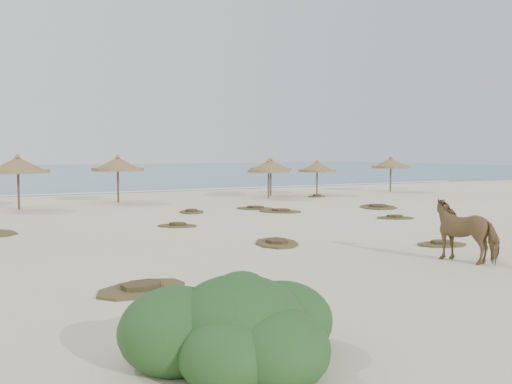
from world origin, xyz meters
The scene contains 21 objects.
ground centered at (0.00, 0.00, 0.00)m, with size 160.00×160.00×0.00m, color beige.
ocean centered at (0.00, 75.00, 0.00)m, with size 200.00×100.00×0.01m, color #275B75.
foam_line centered at (0.00, 26.00, 0.00)m, with size 70.00×0.60×0.01m, color white.
palapa_2 centered at (-6.92, 15.76, 2.26)m, with size 4.04×4.04×2.91m.
palapa_3 centered at (-1.28, 17.52, 2.22)m, with size 3.88×3.88×2.86m.
palapa_4 centered at (9.25, 17.73, 2.05)m, with size 3.20×3.20×2.65m.
palapa_5 centered at (8.03, 15.92, 2.00)m, with size 3.63×3.63×2.57m.
palapa_6 centered at (12.47, 16.87, 1.92)m, with size 3.06×3.06×2.47m.
palapa_7 centered at (19.27, 16.98, 2.10)m, with size 3.20×3.20×2.71m.
horse centered at (2.23, -5.00, 0.83)m, with size 0.90×1.97×1.67m, color brown.
bush centered at (-6.67, -8.77, 0.48)m, with size 3.24×2.86×1.45m.
scrub_2 centered at (-2.13, 5.57, 0.05)m, with size 1.92×1.79×0.16m.
scrub_3 centered at (4.34, 8.32, 0.05)m, with size 2.53×2.54×0.16m.
scrub_4 centered at (7.42, 3.49, 0.05)m, with size 1.96×1.78×0.16m.
scrub_5 centered at (10.13, 7.76, 0.05)m, with size 3.17×3.55×0.16m.
scrub_7 centered at (3.96, 10.24, 0.05)m, with size 2.36×2.45×0.16m.
scrub_9 centered at (-0.87, -0.06, 0.05)m, with size 2.07×2.50×0.16m.
scrub_10 centered at (11.46, 15.42, 0.05)m, with size 1.91×1.73×0.16m.
scrub_11 centered at (-6.58, -3.99, 0.05)m, with size 2.56×2.15×0.16m.
scrub_12 centered at (3.61, -2.83, 0.05)m, with size 1.87×1.54×0.16m.
scrub_13 centered at (0.38, 10.22, 0.05)m, with size 1.74×2.13×0.16m.
Camera 1 is at (-10.22, -15.78, 2.97)m, focal length 40.00 mm.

